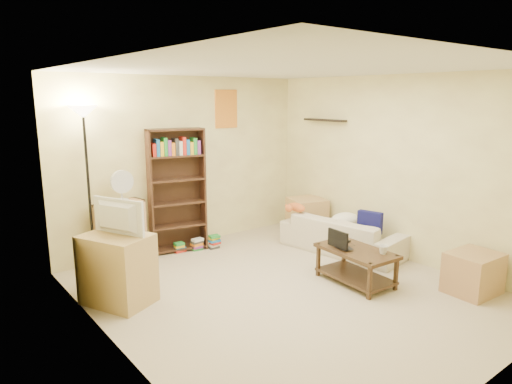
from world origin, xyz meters
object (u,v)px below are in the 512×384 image
sofa (342,234)px  tabby_cat (295,207)px  floor_lamp (85,140)px  television (114,218)px  coffee_table (356,261)px  end_cabinet (473,273)px  side_table (307,217)px  short_bookshelf (120,233)px  tv_stand (117,269)px  mug (383,250)px  tall_bookshelf (177,188)px  desk_fan (122,185)px  laptop (346,246)px

sofa → tabby_cat: bearing=18.6°
sofa → floor_lamp: (-3.07, 1.51, 1.42)m
television → floor_lamp: 1.34m
sofa → television: bearing=73.8°
coffee_table → end_cabinet: bearing=-47.0°
tabby_cat → television: size_ratio=0.64×
side_table → short_bookshelf: bearing=168.0°
tabby_cat → end_cabinet: size_ratio=0.73×
tv_stand → short_bookshelf: bearing=41.7°
sofa → mug: bearing=142.6°
tv_stand → tall_bookshelf: bearing=14.7°
coffee_table → tall_bookshelf: (-1.10, 2.37, 0.67)m
tabby_cat → tv_stand: tv_stand is taller
floor_lamp → coffee_table: bearing=-45.4°
tabby_cat → end_cabinet: 2.57m
desk_fan → side_table: desk_fan is taller
coffee_table → end_cabinet: size_ratio=1.73×
mug → desk_fan: desk_fan is taller
laptop → desk_fan: size_ratio=0.93×
tv_stand → side_table: size_ratio=1.27×
television → floor_lamp: size_ratio=0.30×
tv_stand → side_table: (3.35, 0.51, -0.08)m
television → short_bookshelf: television is taller
mug → television: bearing=149.0°
end_cabinet → desk_fan: bearing=129.5°
laptop → tabby_cat: bearing=3.8°
laptop → tall_bookshelf: bearing=46.9°
side_table → end_cabinet: (-0.07, -2.77, -0.07)m
sofa → television: 3.28m
television → tv_stand: bearing=-0.0°
mug → short_bookshelf: short_bookshelf is taller
desk_fan → side_table: 2.98m
tall_bookshelf → side_table: tall_bookshelf is taller
tv_stand → side_table: tv_stand is taller
tall_bookshelf → desk_fan: bearing=-164.4°
tabby_cat → television: (-2.85, -0.24, 0.37)m
coffee_table → desk_fan: size_ratio=2.28×
laptop → short_bookshelf: bearing=62.3°
tall_bookshelf → end_cabinet: (1.93, -3.38, -0.70)m
coffee_table → desk_fan: 3.12m
mug → side_table: 2.20m
tabby_cat → tall_bookshelf: bearing=149.6°
coffee_table → floor_lamp: floor_lamp is taller
tall_bookshelf → floor_lamp: 1.44m
mug → side_table: bearing=69.0°
laptop → television: size_ratio=0.62×
coffee_table → tv_stand: size_ratio=1.28×
tv_stand → tabby_cat: bearing=-20.0°
tall_bookshelf → desk_fan: (-0.82, -0.04, 0.14)m
side_table → sofa: bearing=-100.7°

